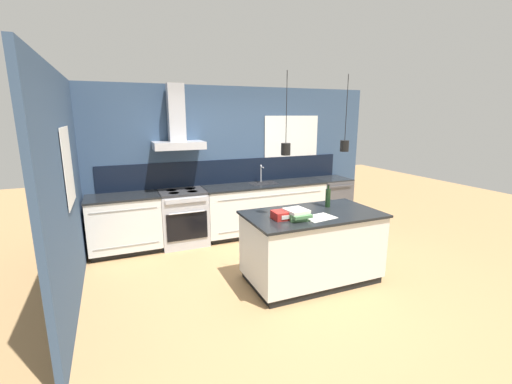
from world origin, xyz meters
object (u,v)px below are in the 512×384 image
object	(u,v)px
dishwasher	(330,201)
book_stack	(296,214)
oven_range	(183,218)
bottle_on_island	(328,198)
red_supply_box	(284,215)

from	to	relation	value
dishwasher	book_stack	xyz separation A→B (m)	(-1.95, -2.07, 0.51)
oven_range	bottle_on_island	distance (m)	2.45
dishwasher	bottle_on_island	bearing A→B (deg)	-126.40
oven_range	bottle_on_island	world-z (taller)	bottle_on_island
dishwasher	red_supply_box	world-z (taller)	red_supply_box
bottle_on_island	red_supply_box	size ratio (longest dim) A/B	1.19
book_stack	dishwasher	bearing A→B (deg)	46.70
dishwasher	red_supply_box	xyz separation A→B (m)	(-2.09, -2.01, 0.50)
bottle_on_island	book_stack	world-z (taller)	bottle_on_island
oven_range	dishwasher	xyz separation A→B (m)	(2.91, 0.00, -0.00)
bottle_on_island	book_stack	bearing A→B (deg)	-154.66
dishwasher	red_supply_box	bearing A→B (deg)	-136.15
oven_range	book_stack	xyz separation A→B (m)	(0.96, -2.06, 0.51)
oven_range	red_supply_box	size ratio (longest dim) A/B	3.51
bottle_on_island	red_supply_box	xyz separation A→B (m)	(-0.79, -0.25, -0.08)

